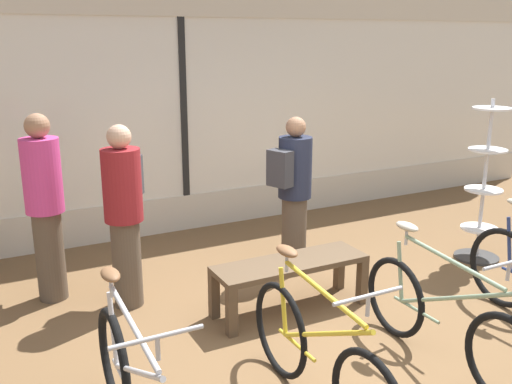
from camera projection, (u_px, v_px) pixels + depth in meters
name	position (u px, v px, depth m)	size (l,w,h in m)	color
ground_plane	(333.00, 347.00, 4.51)	(24.00, 24.00, 0.00)	brown
shop_back_wall	(183.00, 100.00, 6.87)	(12.00, 0.08, 3.20)	beige
bicycle_left	(318.00, 358.00, 3.64)	(0.46, 1.71, 1.03)	black
bicycle_right	(443.00, 320.00, 4.17)	(0.46, 1.73, 1.01)	black
accessory_rack	(483.00, 196.00, 6.14)	(0.48, 0.48, 1.76)	#333333
display_bench	(290.00, 270.00, 5.03)	(1.40, 0.44, 0.47)	brown
customer_near_rack	(293.00, 190.00, 5.81)	(0.55, 0.44, 1.61)	brown
customer_by_window	(45.00, 201.00, 5.13)	(0.36, 0.50, 1.74)	brown
customer_mid_floor	(124.00, 211.00, 5.02)	(0.49, 0.56, 1.66)	brown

